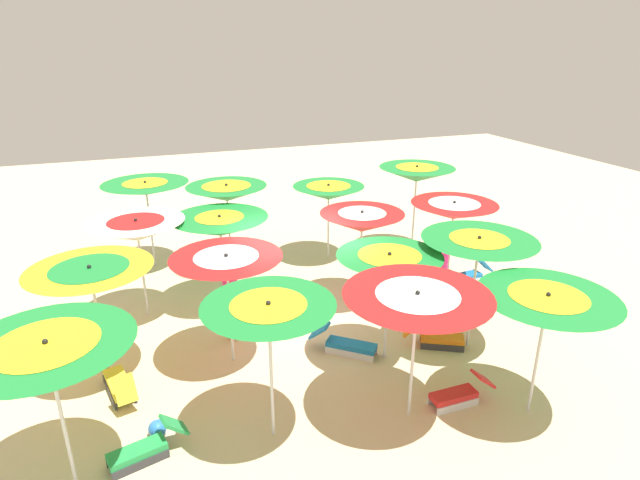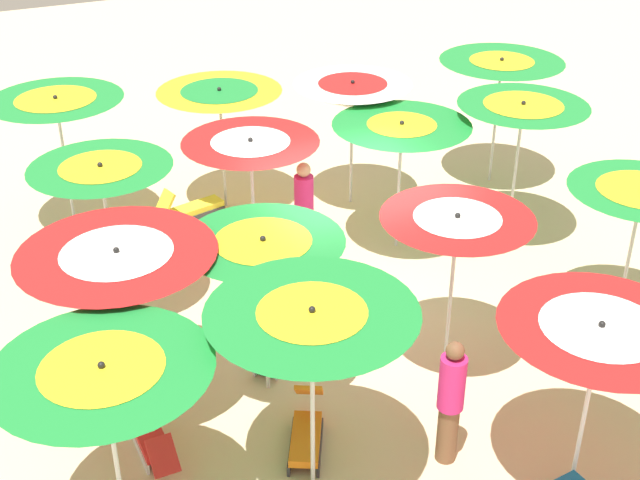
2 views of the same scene
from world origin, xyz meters
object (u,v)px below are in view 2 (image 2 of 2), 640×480
object	(u,v)px
lounger_4	(278,341)
beach_ball	(128,240)
beach_umbrella_3	(104,382)
lounger_2	(152,441)
lounger_1	(98,237)
beach_umbrella_2	(118,266)
beach_umbrella_9	(401,137)
beach_umbrella_11	(599,342)
beach_umbrella_14	(640,202)
beach_umbrella_6	(263,256)
lounger_0	(306,431)
beach_umbrella_0	(57,108)
beachgoer_0	(304,212)
beach_umbrella_7	(312,324)
lounger_3	(191,208)
beach_umbrella_12	(501,69)
beach_umbrella_1	(102,177)
beach_umbrella_5	(251,153)
beach_umbrella_13	(522,116)
beach_umbrella_10	(456,233)
beach_umbrella_8	(352,95)
beachgoer_1	(450,400)
beach_umbrella_4	(220,101)

from	to	relation	value
lounger_4	beach_ball	world-z (taller)	lounger_4
beach_umbrella_3	lounger_2	xyz separation A→B (m)	(-0.57, -1.00, -1.78)
lounger_1	lounger_4	xyz separation A→B (m)	(-1.56, 3.88, -0.01)
beach_umbrella_2	beach_umbrella_9	world-z (taller)	beach_umbrella_2
beach_umbrella_11	beach_umbrella_14	bearing A→B (deg)	-139.75
beach_umbrella_6	lounger_0	distance (m)	2.11
beach_umbrella_0	beachgoer_0	distance (m)	4.33
beach_umbrella_0	beach_umbrella_7	world-z (taller)	beach_umbrella_7
beach_umbrella_6	lounger_3	bearing A→B (deg)	-96.31
beach_umbrella_9	beachgoer_0	world-z (taller)	beach_umbrella_9
beach_umbrella_2	beach_umbrella_12	size ratio (longest dim) A/B	0.95
beach_umbrella_1	beach_umbrella_12	bearing A→B (deg)	-169.74
beach_umbrella_3	lounger_1	bearing A→B (deg)	-100.05
beach_umbrella_11	lounger_2	world-z (taller)	beach_umbrella_11
beach_umbrella_5	lounger_4	world-z (taller)	beach_umbrella_5
beach_umbrella_13	beach_umbrella_14	xyz separation A→B (m)	(0.10, 2.75, -0.22)
beach_umbrella_9	lounger_4	distance (m)	3.86
beach_umbrella_3	beachgoer_0	world-z (taller)	beach_umbrella_3
beach_umbrella_3	beach_umbrella_9	world-z (taller)	beach_umbrella_3
lounger_0	beachgoer_0	distance (m)	4.22
beach_umbrella_6	beach_umbrella_14	size ratio (longest dim) A/B	1.03
beach_umbrella_10	beach_umbrella_5	bearing A→B (deg)	-66.87
beach_umbrella_8	beach_umbrella_14	bearing A→B (deg)	109.02
beach_umbrella_13	lounger_2	world-z (taller)	beach_umbrella_13
lounger_1	lounger_2	size ratio (longest dim) A/B	1.05
beach_umbrella_2	lounger_2	xyz separation A→B (m)	(0.04, 0.92, -1.85)
beach_ball	beachgoer_1	bearing A→B (deg)	108.27
beach_umbrella_8	beach_umbrella_9	size ratio (longest dim) A/B	1.05
beach_umbrella_4	lounger_4	xyz separation A→B (m)	(0.84, 4.44, -1.79)
lounger_1	beach_ball	distance (m)	0.48
beach_umbrella_14	lounger_4	xyz separation A→B (m)	(4.66, -1.39, -1.73)
beach_umbrella_4	beachgoer_0	bearing A→B (deg)	100.54
lounger_2	lounger_3	bearing A→B (deg)	-22.54
beach_umbrella_0	beach_umbrella_9	bearing A→B (deg)	148.07
beach_umbrella_3	beach_umbrella_13	distance (m)	8.22
beach_umbrella_1	beach_umbrella_10	size ratio (longest dim) A/B	1.04
beach_umbrella_7	lounger_4	size ratio (longest dim) A/B	1.92
beach_umbrella_0	lounger_3	xyz separation A→B (m)	(-1.91, 0.58, -1.95)
beach_umbrella_0	beach_umbrella_1	xyz separation A→B (m)	(-0.07, 2.83, -0.02)
beach_umbrella_4	beach_umbrella_12	distance (m)	5.04
lounger_2	beach_umbrella_8	bearing A→B (deg)	-46.52
beach_umbrella_9	beachgoer_1	size ratio (longest dim) A/B	1.34
beach_umbrella_1	lounger_2	size ratio (longest dim) A/B	2.02
beach_umbrella_4	lounger_2	world-z (taller)	beach_umbrella_4
lounger_2	beachgoer_1	bearing A→B (deg)	-116.61
beach_umbrella_0	beach_umbrella_12	bearing A→B (deg)	168.84
beach_umbrella_11	lounger_3	bearing A→B (deg)	-76.42
lounger_4	beach_umbrella_7	bearing A→B (deg)	26.32
beach_umbrella_2	lounger_0	world-z (taller)	beach_umbrella_2
beach_umbrella_10	beachgoer_1	world-z (taller)	beach_umbrella_10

